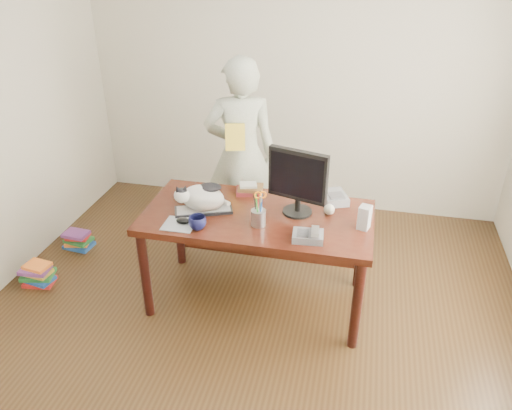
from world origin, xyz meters
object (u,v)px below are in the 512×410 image
(baseball, at_px, (329,209))
(book_pile_b, at_px, (78,240))
(mouse, at_px, (183,221))
(calculator, at_px, (335,197))
(desk, at_px, (260,227))
(person, at_px, (241,154))
(book_pile_a, at_px, (38,274))
(monitor, at_px, (298,179))
(keyboard, at_px, (204,210))
(phone, at_px, (309,236))
(coffee_mug, at_px, (197,223))
(cat, at_px, (201,197))
(pen_cup, at_px, (258,216))
(speaker, at_px, (364,217))
(book_stack, at_px, (250,189))

(baseball, relative_size, book_pile_b, 0.30)
(mouse, xyz_separation_m, calculator, (0.97, 0.55, 0.01))
(desk, distance_m, person, 0.85)
(baseball, bearing_deg, book_pile_a, -172.13)
(monitor, height_order, book_pile_a, monitor)
(keyboard, bearing_deg, phone, -36.66)
(coffee_mug, distance_m, person, 1.10)
(cat, height_order, pen_cup, pen_cup)
(baseball, height_order, book_pile_b, baseball)
(speaker, distance_m, book_pile_b, 2.59)
(keyboard, bearing_deg, coffee_mug, -103.51)
(cat, height_order, calculator, cat)
(person, xyz_separation_m, book_pile_a, (-1.42, -1.03, -0.74))
(monitor, height_order, person, person)
(pen_cup, bearing_deg, cat, 168.45)
(cat, relative_size, book_stack, 1.66)
(keyboard, xyz_separation_m, pen_cup, (0.42, -0.09, 0.06))
(cat, relative_size, baseball, 4.94)
(desk, xyz_separation_m, book_pile_b, (-1.72, 0.27, -0.53))
(book_pile_a, bearing_deg, baseball, 7.87)
(book_pile_b, bearing_deg, mouse, -25.00)
(baseball, xyz_separation_m, book_stack, (-0.62, 0.19, -0.01))
(cat, distance_m, mouse, 0.22)
(desk, distance_m, baseball, 0.52)
(book_pile_b, bearing_deg, calculator, -0.96)
(keyboard, bearing_deg, desk, -3.92)
(book_stack, bearing_deg, monitor, -41.04)
(calculator, height_order, book_pile_a, calculator)
(cat, distance_m, pen_cup, 0.44)
(person, bearing_deg, pen_cup, 95.74)
(cat, bearing_deg, desk, -3.54)
(coffee_mug, height_order, book_pile_b, coffee_mug)
(mouse, relative_size, person, 0.06)
(phone, bearing_deg, book_stack, 128.35)
(pen_cup, distance_m, mouse, 0.51)
(cat, distance_m, coffee_mug, 0.24)
(keyboard, distance_m, person, 0.88)
(keyboard, height_order, book_stack, book_stack)
(phone, bearing_deg, speaker, 28.44)
(cat, xyz_separation_m, speaker, (1.12, 0.03, -0.04))
(desk, xyz_separation_m, person, (-0.33, 0.75, 0.23))
(coffee_mug, relative_size, book_pile_b, 0.46)
(mouse, height_order, phone, phone)
(book_stack, bearing_deg, desk, -70.26)
(monitor, xyz_separation_m, book_pile_b, (-1.98, 0.28, -0.95))
(mouse, xyz_separation_m, speaker, (1.19, 0.21, 0.06))
(coffee_mug, bearing_deg, mouse, 160.69)
(monitor, bearing_deg, keyboard, -154.17)
(phone, bearing_deg, baseball, 69.96)
(pen_cup, xyz_separation_m, book_stack, (-0.17, 0.44, -0.04))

